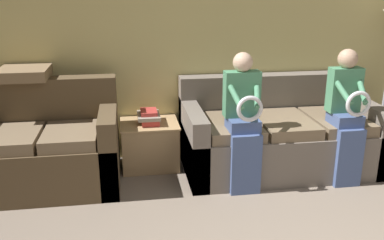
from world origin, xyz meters
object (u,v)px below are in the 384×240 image
(couch_side, at_px, (46,150))
(child_left_seated, at_px, (243,117))
(couch_main, at_px, (278,136))
(book_stack, at_px, (149,117))
(side_shelf, at_px, (150,144))
(throw_pillow, at_px, (24,73))
(child_right_seated, at_px, (347,111))

(couch_side, bearing_deg, child_left_seated, -10.58)
(couch_main, relative_size, book_stack, 6.15)
(side_shelf, bearing_deg, couch_side, -164.12)
(side_shelf, height_order, throw_pillow, throw_pillow)
(couch_side, distance_m, child_right_seated, 2.83)
(book_stack, bearing_deg, throw_pillow, 179.47)
(child_right_seated, distance_m, book_stack, 1.91)
(couch_side, xyz_separation_m, book_stack, (0.98, 0.28, 0.19))
(couch_main, xyz_separation_m, child_right_seated, (0.50, -0.41, 0.37))
(couch_main, relative_size, couch_side, 1.46)
(side_shelf, distance_m, book_stack, 0.29)
(couch_side, bearing_deg, child_right_seated, -6.86)
(child_right_seated, xyz_separation_m, book_stack, (-1.80, 0.61, -0.16))
(child_right_seated, distance_m, throw_pillow, 3.05)
(couch_main, xyz_separation_m, couch_side, (-2.29, -0.08, 0.02))
(couch_side, bearing_deg, couch_main, 1.89)
(child_left_seated, height_order, child_right_seated, child_right_seated)
(book_stack, height_order, throw_pillow, throw_pillow)
(couch_side, distance_m, throw_pillow, 0.75)
(child_left_seated, distance_m, throw_pillow, 2.10)
(couch_side, relative_size, book_stack, 4.21)
(child_left_seated, height_order, side_shelf, child_left_seated)
(child_right_seated, bearing_deg, book_stack, 161.25)
(throw_pillow, bearing_deg, couch_side, -57.84)
(child_left_seated, height_order, book_stack, child_left_seated)
(couch_side, xyz_separation_m, side_shelf, (0.98, 0.28, -0.11))
(couch_main, height_order, throw_pillow, throw_pillow)
(book_stack, bearing_deg, child_left_seated, -37.01)
(throw_pillow, bearing_deg, book_stack, -0.53)
(couch_main, bearing_deg, throw_pillow, 175.10)
(couch_side, bearing_deg, throw_pillow, 122.16)
(couch_side, height_order, child_right_seated, child_right_seated)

